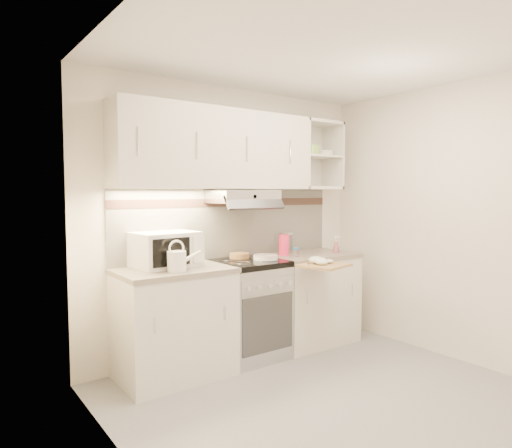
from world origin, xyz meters
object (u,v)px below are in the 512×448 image
watering_can (178,260)px  spray_bottle (336,246)px  glass_jar (287,242)px  plate_stack (266,257)px  electric_range (249,309)px  pink_pitcher (284,245)px  microwave (166,249)px  cutting_board (324,265)px

watering_can → spray_bottle: size_ratio=1.57×
watering_can → glass_jar: size_ratio=1.41×
plate_stack → spray_bottle: size_ratio=1.22×
electric_range → watering_can: (-0.78, -0.15, 0.54)m
pink_pitcher → glass_jar: 0.20m
glass_jar → microwave: bearing=-176.5°
electric_range → plate_stack: size_ratio=3.98×
watering_can → cutting_board: (1.27, -0.34, -0.12)m
electric_range → cutting_board: bearing=-45.1°
cutting_board → plate_stack: bearing=114.6°
microwave → glass_jar: (1.39, 0.08, -0.04)m
pink_pitcher → cutting_board: size_ratio=0.52×
microwave → electric_range: bearing=-14.0°
electric_range → glass_jar: glass_jar is taller
microwave → plate_stack: 0.94m
electric_range → pink_pitcher: 0.73m
microwave → watering_can: 0.27m
plate_stack → pink_pitcher: pink_pitcher is taller
electric_range → spray_bottle: size_ratio=4.86×
microwave → cutting_board: (1.24, -0.60, -0.17)m
microwave → glass_jar: size_ratio=2.65×
plate_stack → electric_range: bearing=159.5°
cutting_board → spray_bottle: bearing=22.1°
watering_can → pink_pitcher: (1.26, 0.22, 0.02)m
cutting_board → microwave: bearing=141.1°
glass_jar → pink_pitcher: bearing=-139.2°
microwave → spray_bottle: (1.79, -0.21, -0.07)m
electric_range → plate_stack: 0.50m
plate_stack → glass_jar: size_ratio=1.10×
microwave → plate_stack: (0.91, -0.17, -0.12)m
plate_stack → spray_bottle: bearing=-2.6°
spray_bottle → glass_jar: bearing=127.8°
plate_stack → cutting_board: bearing=-52.2°
electric_range → glass_jar: bearing=17.7°
pink_pitcher → spray_bottle: pink_pitcher is taller
microwave → plate_stack: microwave is taller
watering_can → plate_stack: (0.93, 0.09, -0.07)m
microwave → pink_pitcher: size_ratio=2.64×
pink_pitcher → microwave: bearing=166.1°
glass_jar → cutting_board: 0.71m
electric_range → microwave: (-0.76, 0.12, 0.59)m
pink_pitcher → spray_bottle: bearing=-28.3°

